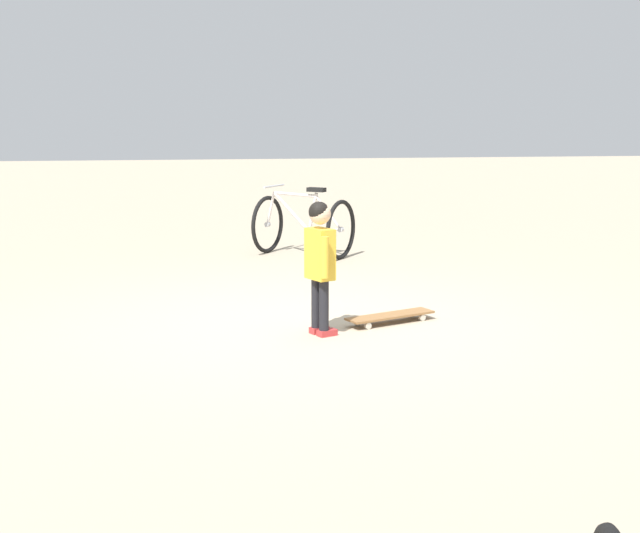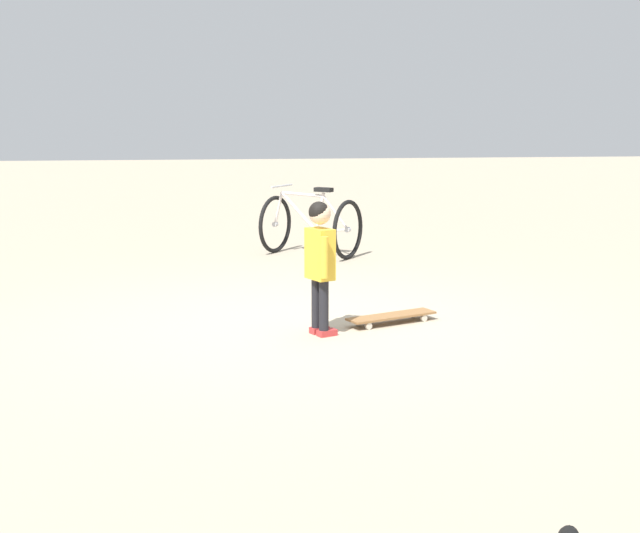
{
  "view_description": "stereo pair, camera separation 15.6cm",
  "coord_description": "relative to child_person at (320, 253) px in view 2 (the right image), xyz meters",
  "views": [
    {
      "loc": [
        -0.93,
        -7.15,
        1.76
      ],
      "look_at": [
        0.11,
        -0.38,
        0.55
      ],
      "focal_mm": 50.05,
      "sensor_mm": 36.0,
      "label": 1
    },
    {
      "loc": [
        -0.78,
        -7.17,
        1.76
      ],
      "look_at": [
        0.11,
        -0.38,
        0.55
      ],
      "focal_mm": 50.05,
      "sensor_mm": 36.0,
      "label": 2
    }
  ],
  "objects": [
    {
      "name": "ground_plane",
      "position": [
        -0.11,
        0.38,
        -0.66
      ],
      "size": [
        50.0,
        50.0,
        0.0
      ],
      "primitive_type": "plane",
      "color": "tan"
    },
    {
      "name": "child_person",
      "position": [
        0.0,
        0.0,
        0.0
      ],
      "size": [
        0.25,
        0.41,
        1.06
      ],
      "color": "black",
      "rests_on": "ground"
    },
    {
      "name": "skateboard",
      "position": [
        0.64,
        0.3,
        -0.6
      ],
      "size": [
        0.81,
        0.48,
        0.07
      ],
      "color": "olive",
      "rests_on": "ground"
    },
    {
      "name": "bicycle_mid",
      "position": [
        0.38,
        3.85,
        -0.28
      ],
      "size": [
        1.28,
        1.21,
        0.85
      ],
      "color": "black",
      "rests_on": "ground"
    }
  ]
}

